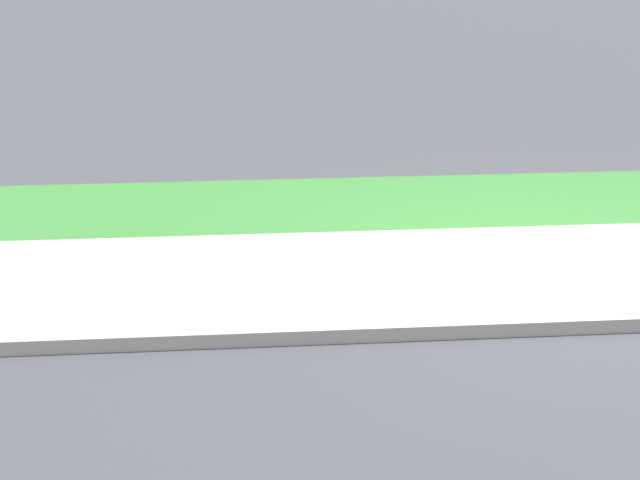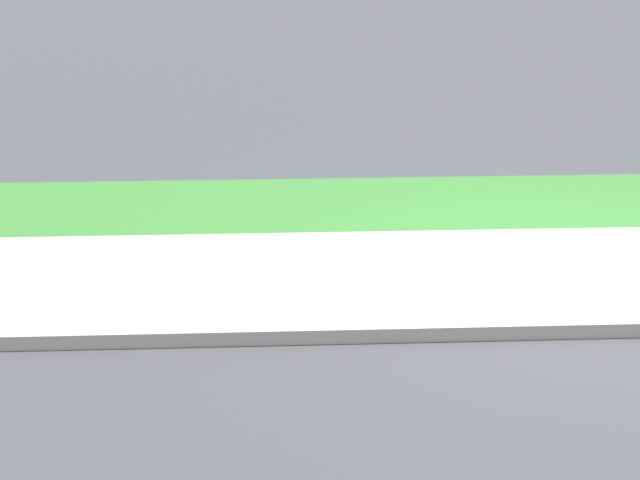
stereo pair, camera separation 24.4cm
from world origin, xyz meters
TOP-DOWN VIEW (x-y plane):
  - ground_plane at (0.00, 0.00)m, footprint 120.00×120.00m
  - sidewalk_pavement at (0.00, 0.00)m, footprint 18.00×2.22m
  - grass_verge at (0.00, 2.02)m, footprint 18.00×1.83m
  - street_curb at (0.00, -1.19)m, footprint 18.00×0.16m

SIDE VIEW (x-z plane):
  - ground_plane at x=0.00m, z-range 0.00..0.00m
  - grass_verge at x=0.00m, z-range 0.00..0.01m
  - sidewalk_pavement at x=0.00m, z-range 0.00..0.01m
  - street_curb at x=0.00m, z-range 0.00..0.12m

